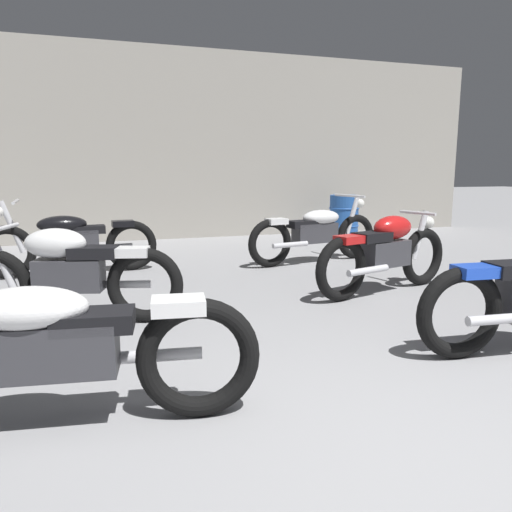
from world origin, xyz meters
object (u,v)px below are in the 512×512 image
motorcycle_left_row_1 (68,272)px  oil_drum (344,217)px  motorcycle_left_row_0 (48,346)px  motorcycle_right_row_2 (316,232)px  motorcycle_right_row_1 (386,251)px  motorcycle_left_row_2 (70,240)px

motorcycle_left_row_1 → oil_drum: bearing=40.0°
motorcycle_left_row_0 → motorcycle_right_row_2: size_ratio=1.00×
motorcycle_left_row_0 → motorcycle_right_row_2: 5.05m
motorcycle_left_row_1 → motorcycle_right_row_1: (3.25, 0.10, 0.00)m
motorcycle_right_row_1 → motorcycle_left_row_1: bearing=-178.3°
motorcycle_left_row_0 → motorcycle_left_row_2: (-0.05, 4.06, 0.00)m
motorcycle_left_row_2 → oil_drum: motorcycle_left_row_2 is taller
motorcycle_left_row_1 → oil_drum: (4.90, 4.11, -0.03)m
motorcycle_left_row_2 → motorcycle_right_row_2: bearing=-3.9°
motorcycle_left_row_0 → motorcycle_left_row_1: size_ratio=1.12×
motorcycle_left_row_2 → oil_drum: 5.33m
motorcycle_right_row_1 → motorcycle_left_row_0: bearing=-148.9°
motorcycle_left_row_0 → oil_drum: bearing=50.6°
motorcycle_left_row_2 → oil_drum: bearing=21.2°
motorcycle_right_row_2 → oil_drum: size_ratio=2.54×
motorcycle_left_row_2 → oil_drum: (4.97, 1.93, -0.03)m
motorcycle_left_row_0 → motorcycle_left_row_2: bearing=90.8°
motorcycle_left_row_0 → motorcycle_right_row_1: bearing=31.1°
motorcycle_left_row_0 → motorcycle_right_row_2: (3.29, 3.83, 0.00)m
motorcycle_left_row_0 → motorcycle_right_row_1: (3.27, 1.97, 0.01)m
motorcycle_left_row_0 → motorcycle_left_row_1: (0.02, 1.88, 0.01)m
oil_drum → motorcycle_right_row_1: bearing=-112.3°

